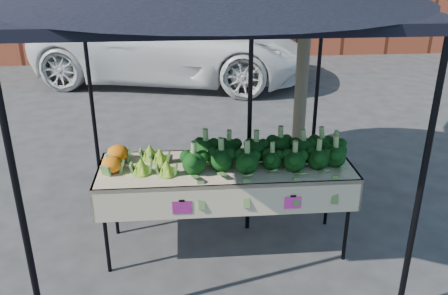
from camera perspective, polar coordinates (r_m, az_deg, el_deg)
ground at (r=5.09m, az=0.58°, el=-10.73°), size 90.00×90.00×0.00m
table at (r=4.74m, az=0.21°, el=-7.08°), size 2.40×0.81×0.90m
canopy at (r=4.72m, az=-1.27°, el=5.03°), size 3.16×3.16×2.74m
broccoli_heap at (r=4.54m, az=5.10°, el=-0.26°), size 1.61×0.58×0.28m
romanesco_cluster at (r=4.51m, az=-8.26°, el=-1.04°), size 0.44×0.58×0.21m
cauliflower_pair at (r=4.58m, az=-12.86°, el=-1.15°), size 0.24×0.44×0.19m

